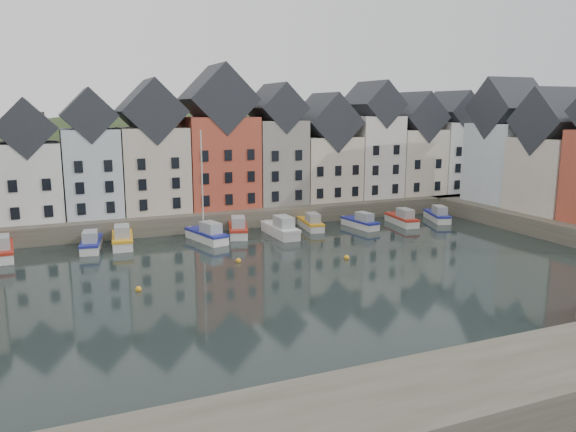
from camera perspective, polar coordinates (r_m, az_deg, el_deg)
ground at (r=47.78m, az=2.55°, el=-6.58°), size 260.00×260.00×0.00m
far_quay at (r=74.96m, az=-7.38°, el=0.54°), size 90.00×16.00×2.00m
near_wall at (r=25.23m, az=3.72°, el=-21.01°), size 50.00×6.00×2.00m
hillside at (r=104.19m, az=-11.05°, el=-7.39°), size 153.60×70.40×64.00m
far_terrace at (r=73.00m, az=-4.66°, el=6.55°), size 72.37×8.16×17.78m
right_terrace at (r=74.53m, az=25.63°, el=5.65°), size 8.30×24.25×16.36m
mooring_buoys at (r=51.02m, az=-4.13°, el=-5.29°), size 20.50×5.50×0.50m
boat_a at (r=61.24m, az=-27.07°, el=-3.13°), size 2.49×6.83×2.58m
boat_b at (r=61.22m, az=-19.37°, el=-2.63°), size 2.77×6.20×2.30m
boat_c at (r=61.92m, az=-16.47°, el=-2.23°), size 2.80×6.87×2.57m
boat_d at (r=61.95m, az=-8.19°, el=-1.85°), size 3.56×6.72×12.28m
boat_e at (r=64.61m, az=-5.09°, el=-1.30°), size 3.77×6.85×2.51m
boat_f at (r=63.93m, az=-0.73°, el=-1.35°), size 2.26×6.93×2.65m
boat_g at (r=67.76m, az=2.36°, el=-0.77°), size 2.63×6.03×2.24m
boat_h at (r=68.95m, az=7.41°, el=-0.66°), size 2.48×5.86×2.18m
boat_i at (r=71.70m, az=11.53°, el=-0.31°), size 2.57×6.23×2.32m
boat_j at (r=75.14m, az=14.94°, el=0.03°), size 3.61×6.17×2.26m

